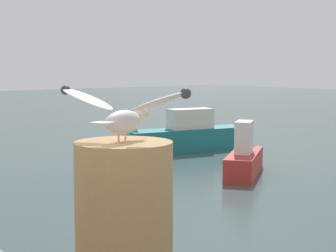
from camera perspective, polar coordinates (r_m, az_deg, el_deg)
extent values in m
cylinder|color=#C67360|center=(2.36, -4.34, -1.24)|extent=(0.01, 0.01, 0.04)
cylinder|color=#C67360|center=(2.39, -5.05, -1.19)|extent=(0.01, 0.01, 0.04)
ellipsoid|color=silver|center=(2.38, -4.57, 0.43)|extent=(0.16, 0.25, 0.10)
sphere|color=silver|center=(2.48, -2.79, 1.31)|extent=(0.06, 0.06, 0.06)
cone|color=yellow|center=(2.53, -2.10, 1.31)|extent=(0.03, 0.05, 0.02)
cube|color=silver|center=(2.26, -6.71, 0.24)|extent=(0.10, 0.09, 0.01)
ellipsoid|color=silver|center=(2.26, -0.95, 2.49)|extent=(0.29, 0.20, 0.10)
sphere|color=#3B3B3B|center=(2.19, 1.81, 3.34)|extent=(0.04, 0.04, 0.04)
ellipsoid|color=silver|center=(2.47, -8.18, 2.73)|extent=(0.29, 0.20, 0.10)
sphere|color=#3B3B3B|center=(2.55, -10.36, 3.62)|extent=(0.04, 0.04, 0.04)
cube|color=#1E7075|center=(18.63, 1.99, -1.39)|extent=(1.98, 4.40, 0.74)
cone|color=#1E7075|center=(17.57, -4.82, -1.74)|extent=(1.12, 1.12, 0.93)
cube|color=silver|center=(18.60, 2.27, 0.76)|extent=(1.00, 1.58, 0.66)
cube|color=#B72D28|center=(14.60, 7.75, -3.81)|extent=(2.04, 2.56, 0.58)
cone|color=#B72D28|center=(16.05, 8.43, -2.83)|extent=(0.86, 0.86, 0.62)
cube|color=white|center=(14.38, 7.73, -1.13)|extent=(0.76, 0.86, 0.82)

